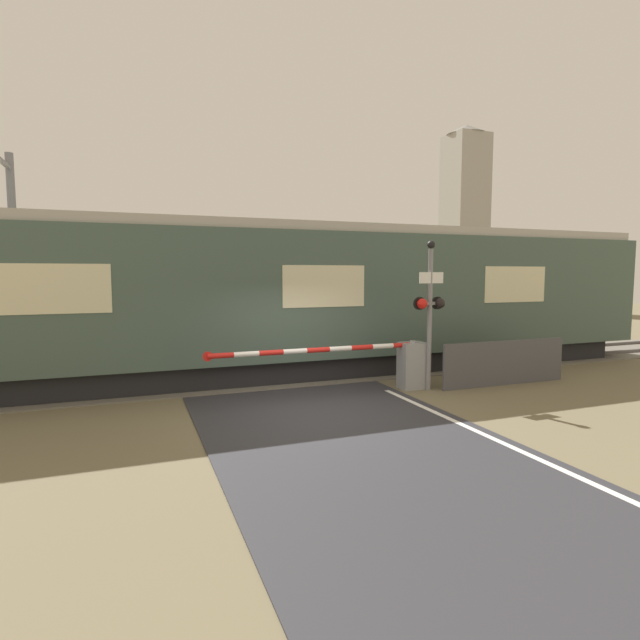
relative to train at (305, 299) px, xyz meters
The scene contains 8 objects.
ground_plane 4.32m from the train, 106.02° to the right, with size 80.00×80.00×0.00m, color #6B6047.
track_bed 2.28m from the train, behind, with size 36.00×3.20×0.13m.
train is the anchor object (origin of this frame).
crossing_barrier 3.27m from the train, 62.11° to the right, with size 5.19×0.44×1.16m.
signal_post 3.54m from the train, 54.17° to the right, with size 0.78×0.26×3.49m.
catenary_pole 7.74m from the train, 160.83° to the left, with size 0.20×1.90×5.86m.
distant_building 31.31m from the train, 45.48° to the left, with size 3.28×3.28×14.77m.
roadside_fence 5.36m from the train, 36.97° to the right, with size 3.58×0.06×1.10m.
Camera 1 is at (-3.40, -9.09, 2.73)m, focal length 28.00 mm.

